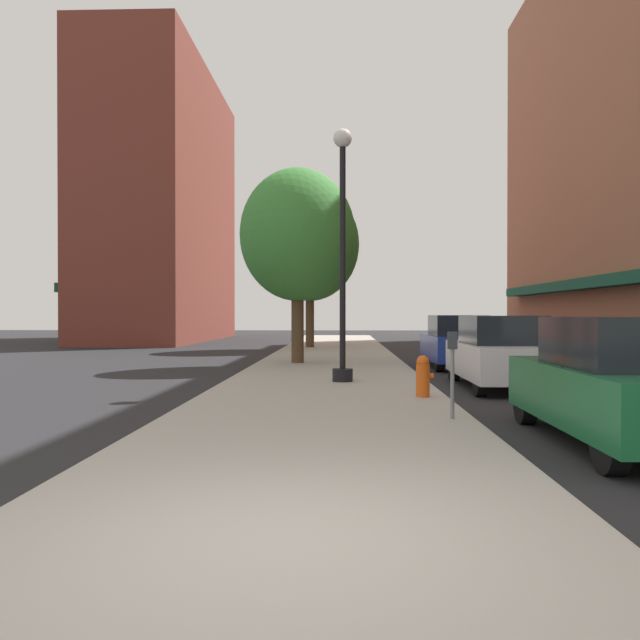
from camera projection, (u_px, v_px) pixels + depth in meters
ground_plane at (448, 363)px, 22.46m from camera, size 90.00×90.00×0.00m
sidewalk_slab at (332, 359)px, 23.60m from camera, size 4.80×50.00×0.12m
building_far_background at (165, 208)px, 41.89m from camera, size 6.80×18.00×17.00m
lamppost at (343, 250)px, 15.26m from camera, size 0.48×0.48×5.90m
fire_hydrant at (423, 376)px, 12.46m from camera, size 0.33×0.26×0.79m
parking_meter_near at (452, 364)px, 9.84m from camera, size 0.14×0.09×1.31m
tree_near at (298, 235)px, 21.10m from camera, size 3.72×3.72×6.28m
tree_mid at (310, 245)px, 31.08m from camera, size 4.68×4.68×7.58m
car_green at (622, 383)px, 8.42m from camera, size 1.80×4.30×1.66m
car_white at (500, 353)px, 14.92m from camera, size 1.80×4.30×1.66m
car_blue at (457, 342)px, 20.67m from camera, size 1.80×4.30×1.66m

